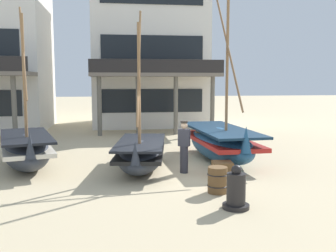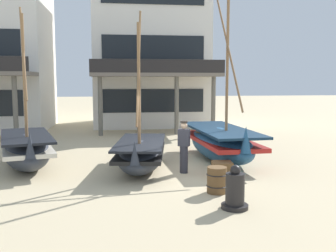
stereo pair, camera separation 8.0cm
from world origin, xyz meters
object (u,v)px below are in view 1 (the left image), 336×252
at_px(fisherman_by_hull, 184,147).
at_px(wooden_barrel, 218,180).
at_px(fishing_boat_near_left, 141,154).
at_px(fishing_boat_centre_large, 220,142).
at_px(capstan_winch, 236,191).
at_px(cargo_crate, 222,170).
at_px(harbor_building_main, 148,51).
at_px(fishing_boat_far_right, 26,149).

xyz_separation_m(fisherman_by_hull, wooden_barrel, (0.47, -2.36, -0.48)).
distance_m(fishing_boat_near_left, wooden_barrel, 3.43).
bearing_deg(wooden_barrel, fishing_boat_centre_large, 73.49).
bearing_deg(capstan_winch, fisherman_by_hull, 98.67).
xyz_separation_m(wooden_barrel, cargo_crate, (0.58, 1.56, -0.10)).
height_order(capstan_winch, harbor_building_main, harbor_building_main).
relative_size(fishing_boat_centre_large, cargo_crate, 10.83).
xyz_separation_m(capstan_winch, cargo_crate, (0.49, 2.85, -0.17)).
distance_m(fisherman_by_hull, harbor_building_main, 14.80).
distance_m(fishing_boat_centre_large, cargo_crate, 2.74).
bearing_deg(fishing_boat_far_right, harbor_building_main, 67.33).
bearing_deg(fishing_boat_centre_large, fishing_boat_far_right, -176.93).
height_order(fisherman_by_hull, wooden_barrel, fisherman_by_hull).
distance_m(fishing_boat_centre_large, fisherman_by_hull, 2.50).
bearing_deg(fishing_boat_centre_large, harbor_building_main, 97.14).
distance_m(fishing_boat_far_right, capstan_winch, 7.68).
distance_m(fishing_boat_far_right, harbor_building_main, 14.49).
bearing_deg(cargo_crate, wooden_barrel, -110.39).
relative_size(cargo_crate, harbor_building_main, 0.06).
relative_size(fishing_boat_centre_large, fisherman_by_hull, 3.83).
bearing_deg(capstan_winch, fishing_boat_centre_large, 78.12).
distance_m(capstan_winch, cargo_crate, 2.90).
bearing_deg(capstan_winch, fishing_boat_far_right, 138.35).
bearing_deg(wooden_barrel, fishing_boat_far_right, 146.01).
distance_m(fisherman_by_hull, wooden_barrel, 2.45).
xyz_separation_m(fishing_boat_near_left, fishing_boat_far_right, (-3.83, 0.91, 0.08)).
bearing_deg(fishing_boat_near_left, capstan_winch, -65.47).
height_order(fishing_boat_far_right, wooden_barrel, fishing_boat_far_right).
height_order(fishing_boat_far_right, harbor_building_main, harbor_building_main).
relative_size(fishing_boat_near_left, wooden_barrel, 7.45).
relative_size(fishing_boat_far_right, wooden_barrel, 7.72).
bearing_deg(wooden_barrel, harbor_building_main, 91.09).
distance_m(capstan_winch, harbor_building_main, 18.44).
relative_size(capstan_winch, cargo_crate, 1.74).
distance_m(fishing_boat_centre_large, harbor_building_main, 13.20).
xyz_separation_m(fishing_boat_far_right, harbor_building_main, (5.34, 12.77, 4.26)).
relative_size(fishing_boat_centre_large, fishing_boat_far_right, 1.19).
xyz_separation_m(fishing_boat_near_left, cargo_crate, (2.40, -1.34, -0.31)).
bearing_deg(fishing_boat_far_right, wooden_barrel, -33.99).
bearing_deg(fisherman_by_hull, cargo_crate, -37.46).
height_order(fisherman_by_hull, harbor_building_main, harbor_building_main).
bearing_deg(fishing_boat_far_right, fishing_boat_centre_large, 3.07).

